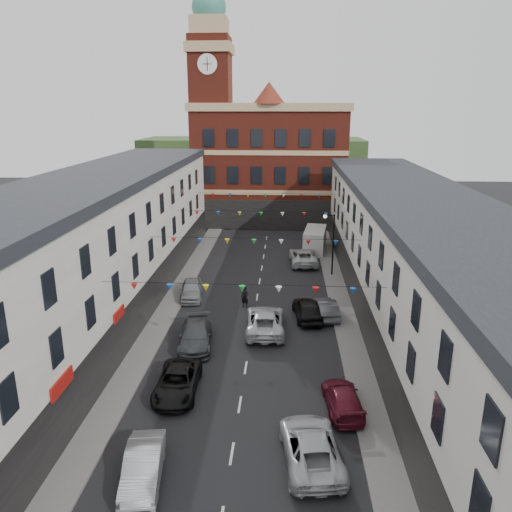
% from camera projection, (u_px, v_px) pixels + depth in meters
% --- Properties ---
extents(ground, '(160.00, 160.00, 0.00)m').
position_uv_depth(ground, '(250.00, 339.00, 34.67)').
color(ground, black).
rests_on(ground, ground).
extents(pavement_left, '(1.80, 64.00, 0.15)m').
position_uv_depth(pavement_left, '(160.00, 324.00, 36.97)').
color(pavement_left, '#605E5B').
rests_on(pavement_left, ground).
extents(pavement_right, '(1.80, 64.00, 0.15)m').
position_uv_depth(pavement_right, '(347.00, 328.00, 36.16)').
color(pavement_right, '#605E5B').
rests_on(pavement_right, ground).
extents(terrace_left, '(8.40, 56.00, 10.70)m').
position_uv_depth(terrace_left, '(83.00, 258.00, 34.79)').
color(terrace_left, beige).
rests_on(terrace_left, ground).
extents(terrace_right, '(8.40, 56.00, 9.70)m').
position_uv_depth(terrace_right, '(425.00, 272.00, 33.55)').
color(terrace_right, beige).
rests_on(terrace_right, ground).
extents(civic_building, '(20.60, 13.30, 18.50)m').
position_uv_depth(civic_building, '(270.00, 163.00, 68.64)').
color(civic_building, maroon).
rests_on(civic_building, ground).
extents(clock_tower, '(5.60, 5.60, 30.00)m').
position_uv_depth(clock_tower, '(212.00, 112.00, 64.31)').
color(clock_tower, maroon).
rests_on(clock_tower, ground).
extents(distant_hill, '(40.00, 14.00, 10.00)m').
position_uv_depth(distant_hill, '(253.00, 166.00, 92.78)').
color(distant_hill, '#2C4C23').
rests_on(distant_hill, ground).
extents(street_lamp, '(1.10, 0.36, 6.00)m').
position_uv_depth(street_lamp, '(331.00, 236.00, 46.56)').
color(street_lamp, black).
rests_on(street_lamp, ground).
extents(car_left_b, '(2.10, 4.54, 1.44)m').
position_uv_depth(car_left_b, '(143.00, 466.00, 21.33)').
color(car_left_b, '#A5A9AC').
rests_on(car_left_b, ground).
extents(car_left_c, '(2.42, 5.00, 1.37)m').
position_uv_depth(car_left_c, '(177.00, 382.00, 27.93)').
color(car_left_c, black).
rests_on(car_left_c, ground).
extents(car_left_d, '(2.72, 5.46, 1.52)m').
position_uv_depth(car_left_d, '(196.00, 335.00, 33.49)').
color(car_left_d, '#3B3F42').
rests_on(car_left_d, ground).
extents(car_left_e, '(2.33, 4.65, 1.52)m').
position_uv_depth(car_left_e, '(192.00, 289.00, 41.94)').
color(car_left_e, gray).
rests_on(car_left_e, ground).
extents(car_right_b, '(3.12, 5.62, 1.49)m').
position_uv_depth(car_right_b, '(311.00, 447.00, 22.52)').
color(car_right_b, '#B5B6BD').
rests_on(car_right_b, ground).
extents(car_right_c, '(2.16, 4.55, 1.28)m').
position_uv_depth(car_right_c, '(343.00, 399.00, 26.43)').
color(car_right_c, maroon).
rests_on(car_right_c, ground).
extents(car_right_d, '(2.46, 4.87, 1.59)m').
position_uv_depth(car_right_d, '(307.00, 309.00, 37.81)').
color(car_right_d, black).
rests_on(car_right_d, ground).
extents(car_right_e, '(2.00, 4.38, 1.39)m').
position_uv_depth(car_right_e, '(326.00, 308.00, 38.20)').
color(car_right_e, '#4C4D54').
rests_on(car_right_e, ground).
extents(car_right_f, '(3.02, 5.88, 1.59)m').
position_uv_depth(car_right_f, '(303.00, 256.00, 51.13)').
color(car_right_f, silver).
rests_on(car_right_f, ground).
extents(moving_car, '(2.89, 5.87, 1.60)m').
position_uv_depth(moving_car, '(265.00, 321.00, 35.70)').
color(moving_car, silver).
rests_on(moving_car, ground).
extents(white_van, '(2.90, 5.92, 2.52)m').
position_uv_depth(white_van, '(315.00, 240.00, 55.59)').
color(white_van, beige).
rests_on(white_van, ground).
extents(pedestrian, '(0.76, 0.63, 1.77)m').
position_uv_depth(pedestrian, '(245.00, 297.00, 39.94)').
color(pedestrian, black).
rests_on(pedestrian, ground).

